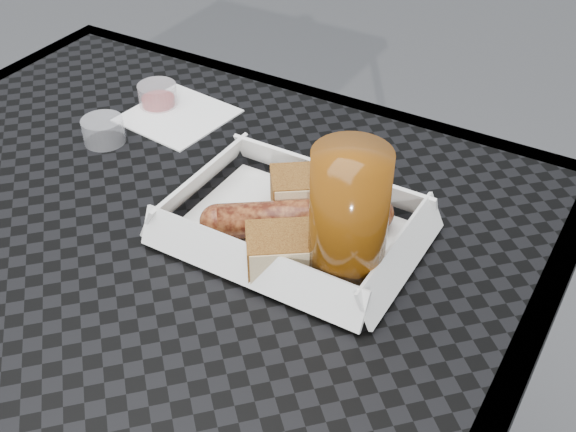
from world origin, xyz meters
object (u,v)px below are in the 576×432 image
Objects in this scene: food_tray at (293,232)px; drink_glass at (348,222)px; patio_table at (122,306)px; bratwurst at (297,218)px.

drink_glass is at bearing -24.95° from food_tray.
bratwurst is (0.15, 0.12, 0.10)m from patio_table.
bratwurst is at bearing 153.08° from drink_glass.
food_tray is 0.11m from drink_glass.
patio_table is 0.21m from bratwurst.
bratwurst is at bearing 12.82° from food_tray.
patio_table is 3.64× the size of food_tray.
patio_table is 4.83× the size of bratwurst.
bratwurst is 1.15× the size of drink_glass.
patio_table is at bearing -140.95° from food_tray.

